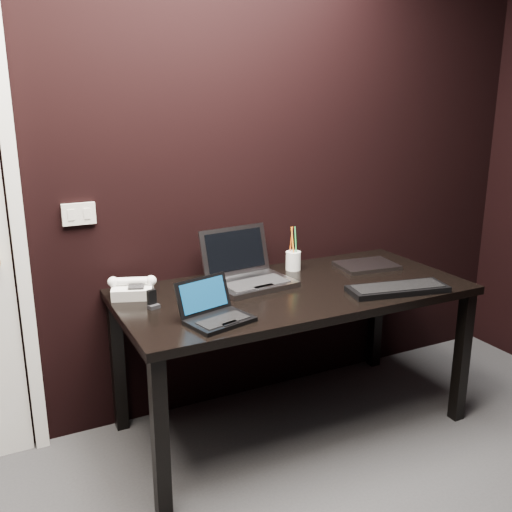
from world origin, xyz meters
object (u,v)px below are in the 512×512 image
netbook (215,313)px  desk (293,303)px  ext_keyboard (398,289)px  mobile_phone (152,301)px  silver_laptop (248,274)px  closed_laptop (367,265)px  pen_cup (293,260)px  desk_phone (133,288)px

netbook → desk: bearing=23.3°
desk → netbook: size_ratio=5.52×
desk → ext_keyboard: 0.50m
mobile_phone → silver_laptop: bearing=12.3°
closed_laptop → pen_cup: bearing=159.6°
netbook → ext_keyboard: bearing=-3.3°
desk → desk_phone: desk_phone is taller
desk_phone → mobile_phone: size_ratio=2.79×
desk_phone → ext_keyboard: bearing=-23.5°
ext_keyboard → pen_cup: (-0.27, 0.53, 0.04)m
ext_keyboard → desk_phone: (-1.15, 0.50, 0.03)m
pen_cup → netbook: bearing=-143.6°
desk → desk_phone: (-0.73, 0.23, 0.12)m
desk → pen_cup: size_ratio=7.18×
desk_phone → pen_cup: 0.88m
silver_laptop → mobile_phone: 0.53m
desk_phone → netbook: bearing=-62.9°
netbook → closed_laptop: (1.03, 0.34, -0.02)m
silver_laptop → mobile_phone: bearing=-167.7°
desk_phone → mobile_phone: desk_phone is taller
netbook → pen_cup: size_ratio=1.30×
closed_laptop → desk_phone: desk_phone is taller
desk_phone → mobile_phone: (0.04, -0.19, -0.01)m
silver_laptop → mobile_phone: size_ratio=5.02×
netbook → mobile_phone: bearing=126.3°
desk → silver_laptop: bearing=137.4°
silver_laptop → pen_cup: 0.34m
silver_laptop → desk_phone: size_ratio=1.80×
silver_laptop → ext_keyboard: bearing=-36.0°
netbook → desk_phone: (-0.23, 0.45, 0.01)m
desk → pen_cup: 0.33m
netbook → closed_laptop: bearing=18.2°
ext_keyboard → netbook: bearing=176.7°
silver_laptop → desk_phone: 0.56m
ext_keyboard → pen_cup: pen_cup is taller
ext_keyboard → closed_laptop: 0.41m
ext_keyboard → closed_laptop: size_ratio=1.51×
closed_laptop → silver_laptop: bearing=177.2°
ext_keyboard → desk_phone: size_ratio=2.17×
silver_laptop → ext_keyboard: (0.59, -0.43, -0.03)m
closed_laptop → mobile_phone: 1.23m
netbook → desk_phone: bearing=117.1°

